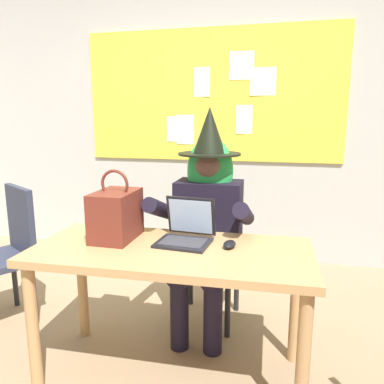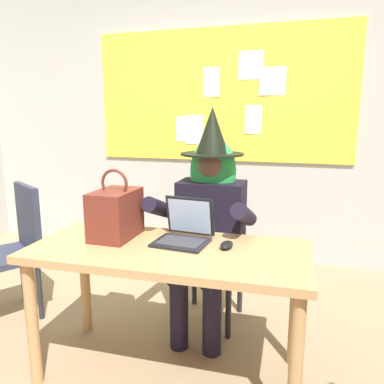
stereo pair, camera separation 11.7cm
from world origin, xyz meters
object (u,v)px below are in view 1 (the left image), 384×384
at_px(chair_spare_by_window, 6,248).
at_px(chair_at_desk, 211,247).
at_px(computer_mouse, 229,244).
at_px(desk_main, 171,266).
at_px(handbag, 116,214).
at_px(laptop, 186,232).
at_px(person_costumed, 207,210).

bearing_deg(chair_spare_by_window, chair_at_desk, 138.40).
bearing_deg(computer_mouse, desk_main, -159.46).
distance_m(desk_main, computer_mouse, 0.32).
bearing_deg(handbag, laptop, 6.50).
bearing_deg(computer_mouse, chair_spare_by_window, 177.90).
bearing_deg(person_costumed, chair_at_desk, 178.11).
height_order(desk_main, computer_mouse, computer_mouse).
bearing_deg(desk_main, chair_at_desk, 83.45).
xyz_separation_m(person_costumed, computer_mouse, (0.21, -0.48, -0.05)).
height_order(computer_mouse, chair_spare_by_window, chair_spare_by_window).
relative_size(desk_main, chair_at_desk, 1.61).
bearing_deg(handbag, desk_main, -12.90).
xyz_separation_m(chair_at_desk, laptop, (-0.03, -0.55, 0.27)).
distance_m(laptop, chair_spare_by_window, 1.31).
relative_size(person_costumed, chair_spare_by_window, 1.57).
relative_size(laptop, computer_mouse, 2.78).
bearing_deg(chair_at_desk, computer_mouse, 21.73).
xyz_separation_m(chair_at_desk, computer_mouse, (0.21, -0.60, 0.24)).
xyz_separation_m(person_costumed, chair_spare_by_window, (-1.30, -0.27, -0.27)).
bearing_deg(chair_spare_by_window, computer_mouse, 113.90).
bearing_deg(chair_at_desk, person_costumed, 1.01).
height_order(person_costumed, handbag, person_costumed).
bearing_deg(handbag, chair_at_desk, 55.81).
height_order(handbag, chair_spare_by_window, handbag).
xyz_separation_m(laptop, computer_mouse, (0.24, -0.04, -0.03)).
height_order(chair_at_desk, computer_mouse, chair_at_desk).
xyz_separation_m(handbag, chair_spare_by_window, (-0.90, 0.20, -0.34)).
relative_size(desk_main, laptop, 4.91).
distance_m(chair_at_desk, person_costumed, 0.31).
relative_size(person_costumed, handbag, 3.76).
distance_m(laptop, computer_mouse, 0.24).
xyz_separation_m(laptop, handbag, (-0.38, -0.04, 0.08)).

